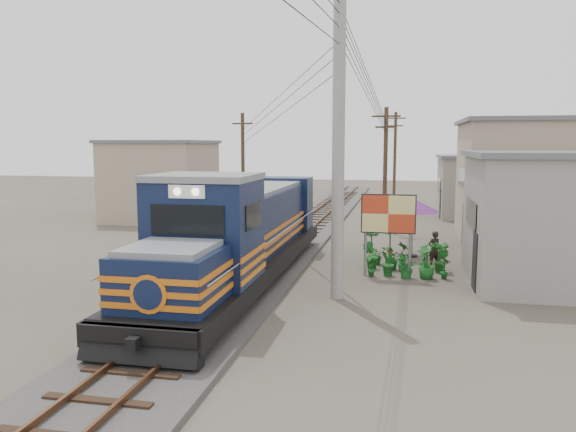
% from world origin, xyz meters
% --- Properties ---
extents(ground, '(120.00, 120.00, 0.00)m').
position_xyz_m(ground, '(0.00, 0.00, 0.00)').
color(ground, '#473F35').
rests_on(ground, ground).
extents(ballast, '(3.60, 70.00, 0.16)m').
position_xyz_m(ballast, '(0.00, 10.00, 0.08)').
color(ballast, '#595651').
rests_on(ballast, ground).
extents(track, '(1.15, 70.00, 0.12)m').
position_xyz_m(track, '(0.00, 10.00, 0.26)').
color(track, '#51331E').
rests_on(track, ground).
extents(locomotive, '(2.95, 16.05, 3.98)m').
position_xyz_m(locomotive, '(0.00, 0.55, 1.74)').
color(locomotive, black).
rests_on(locomotive, ground).
extents(utility_pole_main, '(0.40, 0.40, 10.00)m').
position_xyz_m(utility_pole_main, '(3.50, -0.50, 5.00)').
color(utility_pole_main, '#9E9B93').
rests_on(utility_pole_main, ground).
extents(wooden_pole_mid, '(1.60, 0.24, 7.00)m').
position_xyz_m(wooden_pole_mid, '(4.50, 14.00, 3.68)').
color(wooden_pole_mid, '#4C3826').
rests_on(wooden_pole_mid, ground).
extents(wooden_pole_far, '(1.60, 0.24, 7.50)m').
position_xyz_m(wooden_pole_far, '(4.80, 28.00, 3.93)').
color(wooden_pole_far, '#4C3826').
rests_on(wooden_pole_far, ground).
extents(wooden_pole_left, '(1.60, 0.24, 7.00)m').
position_xyz_m(wooden_pole_left, '(-5.00, 18.00, 3.68)').
color(wooden_pole_left, '#4C3826').
rests_on(wooden_pole_left, ground).
extents(power_lines, '(9.65, 19.00, 3.30)m').
position_xyz_m(power_lines, '(-0.14, 8.49, 7.56)').
color(power_lines, black).
rests_on(power_lines, ground).
extents(shophouse_front, '(7.35, 6.30, 4.70)m').
position_xyz_m(shophouse_front, '(11.50, 3.00, 2.36)').
color(shophouse_front, gray).
rests_on(shophouse_front, ground).
extents(shophouse_mid, '(8.40, 7.35, 6.20)m').
position_xyz_m(shophouse_mid, '(12.50, 12.00, 3.11)').
color(shophouse_mid, tan).
rests_on(shophouse_mid, ground).
extents(shophouse_back, '(6.30, 6.30, 4.20)m').
position_xyz_m(shophouse_back, '(11.00, 22.00, 2.11)').
color(shophouse_back, gray).
rests_on(shophouse_back, ground).
extents(shophouse_left, '(6.30, 6.30, 5.20)m').
position_xyz_m(shophouse_left, '(-10.00, 16.00, 2.61)').
color(shophouse_left, tan).
rests_on(shophouse_left, ground).
extents(billboard, '(2.02, 0.15, 3.12)m').
position_xyz_m(billboard, '(5.01, 2.80, 2.30)').
color(billboard, '#99999E').
rests_on(billboard, ground).
extents(market_umbrella, '(2.44, 2.44, 2.60)m').
position_xyz_m(market_umbrella, '(5.97, 6.87, 2.29)').
color(market_umbrella, black).
rests_on(market_umbrella, ground).
extents(vendor, '(0.64, 0.57, 1.47)m').
position_xyz_m(vendor, '(6.82, 4.93, 0.73)').
color(vendor, black).
rests_on(vendor, ground).
extents(plant_nursery, '(3.35, 3.18, 1.13)m').
position_xyz_m(plant_nursery, '(5.52, 3.70, 0.48)').
color(plant_nursery, '#1C6221').
rests_on(plant_nursery, ground).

